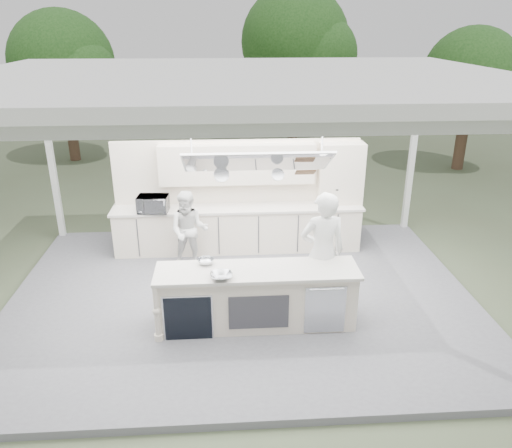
{
  "coord_description": "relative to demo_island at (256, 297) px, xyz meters",
  "views": [
    {
      "loc": [
        -0.27,
        -7.62,
        4.56
      ],
      "look_at": [
        0.27,
        0.4,
        1.28
      ],
      "focal_mm": 35.0,
      "sensor_mm": 36.0,
      "label": 1
    }
  ],
  "objects": [
    {
      "name": "tent",
      "position": [
        -0.18,
        0.9,
        3.11
      ],
      "size": [
        8.2,
        6.2,
        3.86
      ],
      "color": "white",
      "rests_on": "ground"
    },
    {
      "name": "toaster_oven",
      "position": [
        -1.85,
        2.61,
        0.64
      ],
      "size": [
        0.62,
        0.45,
        0.33
      ],
      "primitive_type": "imported",
      "rotation": [
        0.0,
        0.0,
        -0.08
      ],
      "color": "#BBBDC2",
      "rests_on": "back_counter"
    },
    {
      "name": "back_counter",
      "position": [
        -0.18,
        2.81,
        0.0
      ],
      "size": [
        5.08,
        0.72,
        0.95
      ],
      "color": "beige",
      "rests_on": "stage_deck"
    },
    {
      "name": "back_wall_unit",
      "position": [
        0.27,
        3.03,
        0.98
      ],
      "size": [
        5.05,
        0.48,
        2.25
      ],
      "color": "beige",
      "rests_on": "stage_deck"
    },
    {
      "name": "ground",
      "position": [
        -0.18,
        0.91,
        -0.6
      ],
      "size": [
        90.0,
        90.0,
        0.0
      ],
      "primitive_type": "plane",
      "color": "#48553A",
      "rests_on": "ground"
    },
    {
      "name": "stage_deck",
      "position": [
        -0.18,
        0.91,
        -0.54
      ],
      "size": [
        8.0,
        6.0,
        0.12
      ],
      "primitive_type": "cube",
      "color": "slate",
      "rests_on": "ground"
    },
    {
      "name": "bowl_large",
      "position": [
        -0.52,
        -0.24,
        0.51
      ],
      "size": [
        0.35,
        0.35,
        0.08
      ],
      "primitive_type": "imported",
      "rotation": [
        0.0,
        0.0,
        0.06
      ],
      "color": "#B1B4B8",
      "rests_on": "demo_island"
    },
    {
      "name": "sous_chef",
      "position": [
        -1.13,
        2.04,
        0.29
      ],
      "size": [
        0.8,
        0.65,
        1.54
      ],
      "primitive_type": "imported",
      "rotation": [
        0.0,
        0.0,
        -0.09
      ],
      "color": "silver",
      "rests_on": "stage_deck"
    },
    {
      "name": "tree_cluster",
      "position": [
        -0.34,
        10.68,
        2.69
      ],
      "size": [
        19.55,
        9.4,
        5.85
      ],
      "color": "#432D21",
      "rests_on": "ground"
    },
    {
      "name": "bowl_small",
      "position": [
        -0.76,
        0.26,
        0.51
      ],
      "size": [
        0.33,
        0.33,
        0.08
      ],
      "primitive_type": "imported",
      "rotation": [
        0.0,
        0.0,
        0.39
      ],
      "color": "silver",
      "rests_on": "demo_island"
    },
    {
      "name": "head_chef",
      "position": [
        1.1,
        0.42,
        0.54
      ],
      "size": [
        0.78,
        0.55,
        2.02
      ],
      "primitive_type": "imported",
      "rotation": [
        0.0,
        0.0,
        3.23
      ],
      "color": "white",
      "rests_on": "stage_deck"
    },
    {
      "name": "demo_island",
      "position": [
        0.0,
        0.0,
        0.0
      ],
      "size": [
        3.1,
        0.79,
        0.95
      ],
      "color": "beige",
      "rests_on": "stage_deck"
    }
  ]
}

